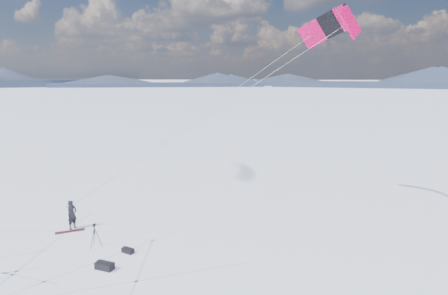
% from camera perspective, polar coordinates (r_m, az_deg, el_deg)
% --- Properties ---
extents(ground, '(1800.00, 1800.00, 0.00)m').
position_cam_1_polar(ground, '(21.36, -23.06, -13.54)').
color(ground, white).
extents(horizon_hills, '(704.00, 704.00, 8.00)m').
position_cam_1_polar(horizon_hills, '(20.36, -23.68, -5.84)').
color(horizon_hills, '#192536').
rests_on(horizon_hills, ground).
extents(snow_tracks, '(17.62, 14.39, 0.01)m').
position_cam_1_polar(snow_tracks, '(21.08, -24.98, -14.01)').
color(snow_tracks, '#ABBEE0').
rests_on(snow_tracks, ground).
extents(snowkiter, '(0.58, 0.70, 1.66)m').
position_cam_1_polar(snowkiter, '(23.33, -22.00, -11.37)').
color(snowkiter, black).
rests_on(snowkiter, ground).
extents(snowboard, '(1.46, 1.04, 0.04)m').
position_cam_1_polar(snowboard, '(22.94, -22.43, -11.72)').
color(snowboard, maroon).
rests_on(snowboard, ground).
extents(tripod, '(0.61, 0.62, 1.22)m').
position_cam_1_polar(tripod, '(20.35, -19.10, -12.05)').
color(tripod, black).
rests_on(tripod, ground).
extents(gear_bag_a, '(0.90, 0.56, 0.37)m').
position_cam_1_polar(gear_bag_a, '(18.32, -17.74, -16.78)').
color(gear_bag_a, black).
rests_on(gear_bag_a, ground).
extents(gear_bag_b, '(0.67, 0.50, 0.28)m').
position_cam_1_polar(gear_bag_b, '(19.54, -14.45, -14.93)').
color(gear_bag_b, black).
rests_on(gear_bag_b, ground).
extents(power_kite, '(15.66, 6.83, 10.92)m').
position_cam_1_polar(power_kite, '(22.45, 16.49, 17.48)').
color(power_kite, '#D20448').
rests_on(power_kite, ground).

